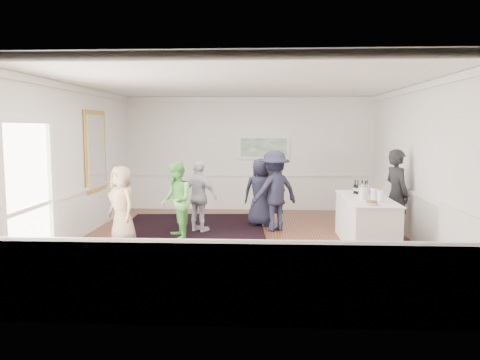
{
  "coord_description": "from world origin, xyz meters",
  "views": [
    {
      "loc": [
        0.39,
        -9.26,
        2.32
      ],
      "look_at": [
        -0.08,
        0.2,
        1.27
      ],
      "focal_mm": 35.0,
      "sensor_mm": 36.0,
      "label": 1
    }
  ],
  "objects_px": {
    "serving_table": "(365,221)",
    "guest_lilac": "(199,197)",
    "guest_dark_b": "(273,191)",
    "guest_green": "(176,201)",
    "ice_bucket": "(365,191)",
    "nut_bowl": "(372,203)",
    "guest_navy": "(261,192)",
    "bartender": "(397,194)",
    "guest_tan": "(122,205)",
    "guest_dark_a": "(274,191)"
  },
  "relations": [
    {
      "from": "bartender",
      "to": "guest_lilac",
      "type": "xyz_separation_m",
      "value": [
        -4.23,
        0.39,
        -0.15
      ]
    },
    {
      "from": "guest_lilac",
      "to": "guest_dark_b",
      "type": "bearing_deg",
      "value": -126.11
    },
    {
      "from": "guest_tan",
      "to": "ice_bucket",
      "type": "relative_size",
      "value": 6.07
    },
    {
      "from": "serving_table",
      "to": "guest_navy",
      "type": "distance_m",
      "value": 2.74
    },
    {
      "from": "guest_lilac",
      "to": "ice_bucket",
      "type": "distance_m",
      "value": 3.57
    },
    {
      "from": "guest_lilac",
      "to": "guest_dark_b",
      "type": "height_order",
      "value": "guest_dark_b"
    },
    {
      "from": "guest_dark_a",
      "to": "ice_bucket",
      "type": "xyz_separation_m",
      "value": [
        1.8,
        -1.02,
        0.15
      ]
    },
    {
      "from": "guest_tan",
      "to": "guest_dark_a",
      "type": "height_order",
      "value": "guest_dark_a"
    },
    {
      "from": "bartender",
      "to": "guest_green",
      "type": "bearing_deg",
      "value": 77.37
    },
    {
      "from": "serving_table",
      "to": "guest_lilac",
      "type": "relative_size",
      "value": 1.47
    },
    {
      "from": "ice_bucket",
      "to": "guest_tan",
      "type": "bearing_deg",
      "value": -176.29
    },
    {
      "from": "nut_bowl",
      "to": "guest_dark_b",
      "type": "bearing_deg",
      "value": 123.4
    },
    {
      "from": "serving_table",
      "to": "guest_dark_b",
      "type": "bearing_deg",
      "value": 136.31
    },
    {
      "from": "nut_bowl",
      "to": "guest_dark_a",
      "type": "bearing_deg",
      "value": 128.93
    },
    {
      "from": "guest_navy",
      "to": "nut_bowl",
      "type": "xyz_separation_m",
      "value": [
        2.01,
        -2.6,
        0.17
      ]
    },
    {
      "from": "guest_green",
      "to": "guest_tan",
      "type": "bearing_deg",
      "value": -87.35
    },
    {
      "from": "guest_lilac",
      "to": "guest_dark_b",
      "type": "xyz_separation_m",
      "value": [
        1.65,
        0.74,
        0.04
      ]
    },
    {
      "from": "bartender",
      "to": "guest_dark_a",
      "type": "bearing_deg",
      "value": 59.81
    },
    {
      "from": "guest_lilac",
      "to": "guest_dark_b",
      "type": "distance_m",
      "value": 1.81
    },
    {
      "from": "guest_navy",
      "to": "guest_green",
      "type": "bearing_deg",
      "value": 45.81
    },
    {
      "from": "guest_lilac",
      "to": "ice_bucket",
      "type": "bearing_deg",
      "value": -163.11
    },
    {
      "from": "guest_navy",
      "to": "ice_bucket",
      "type": "relative_size",
      "value": 6.24
    },
    {
      "from": "serving_table",
      "to": "guest_lilac",
      "type": "height_order",
      "value": "guest_lilac"
    },
    {
      "from": "guest_green",
      "to": "ice_bucket",
      "type": "relative_size",
      "value": 6.28
    },
    {
      "from": "guest_green",
      "to": "guest_lilac",
      "type": "bearing_deg",
      "value": 132.66
    },
    {
      "from": "guest_navy",
      "to": "ice_bucket",
      "type": "bearing_deg",
      "value": 150.8
    },
    {
      "from": "guest_green",
      "to": "guest_lilac",
      "type": "distance_m",
      "value": 0.82
    },
    {
      "from": "guest_navy",
      "to": "nut_bowl",
      "type": "relative_size",
      "value": 6.61
    },
    {
      "from": "nut_bowl",
      "to": "guest_green",
      "type": "bearing_deg",
      "value": 162.87
    },
    {
      "from": "serving_table",
      "to": "guest_dark_b",
      "type": "distance_m",
      "value": 2.54
    },
    {
      "from": "guest_tan",
      "to": "guest_green",
      "type": "relative_size",
      "value": 0.97
    },
    {
      "from": "ice_bucket",
      "to": "nut_bowl",
      "type": "distance_m",
      "value": 1.09
    },
    {
      "from": "serving_table",
      "to": "guest_green",
      "type": "distance_m",
      "value": 3.88
    },
    {
      "from": "guest_navy",
      "to": "guest_lilac",
      "type": "bearing_deg",
      "value": 34.5
    },
    {
      "from": "ice_bucket",
      "to": "guest_green",
      "type": "bearing_deg",
      "value": 178.84
    },
    {
      "from": "serving_table",
      "to": "guest_dark_a",
      "type": "relative_size",
      "value": 1.29
    },
    {
      "from": "guest_dark_b",
      "to": "nut_bowl",
      "type": "relative_size",
      "value": 6.85
    },
    {
      "from": "guest_navy",
      "to": "nut_bowl",
      "type": "distance_m",
      "value": 3.29
    },
    {
      "from": "guest_lilac",
      "to": "guest_green",
      "type": "bearing_deg",
      "value": 90.77
    },
    {
      "from": "bartender",
      "to": "guest_lilac",
      "type": "bearing_deg",
      "value": 68.09
    },
    {
      "from": "guest_dark_b",
      "to": "guest_navy",
      "type": "height_order",
      "value": "guest_dark_b"
    },
    {
      "from": "serving_table",
      "to": "guest_dark_a",
      "type": "distance_m",
      "value": 2.21
    },
    {
      "from": "guest_green",
      "to": "serving_table",
      "type": "bearing_deg",
      "value": 67.48
    },
    {
      "from": "serving_table",
      "to": "bartender",
      "type": "relative_size",
      "value": 1.24
    },
    {
      "from": "guest_tan",
      "to": "ice_bucket",
      "type": "bearing_deg",
      "value": 46.65
    },
    {
      "from": "guest_tan",
      "to": "guest_lilac",
      "type": "relative_size",
      "value": 0.99
    },
    {
      "from": "guest_dark_a",
      "to": "nut_bowl",
      "type": "bearing_deg",
      "value": 97.13
    },
    {
      "from": "bartender",
      "to": "guest_dark_b",
      "type": "relative_size",
      "value": 1.12
    },
    {
      "from": "guest_tan",
      "to": "guest_green",
      "type": "bearing_deg",
      "value": 63.97
    },
    {
      "from": "guest_green",
      "to": "ice_bucket",
      "type": "xyz_separation_m",
      "value": [
        3.87,
        -0.08,
        0.25
      ]
    }
  ]
}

